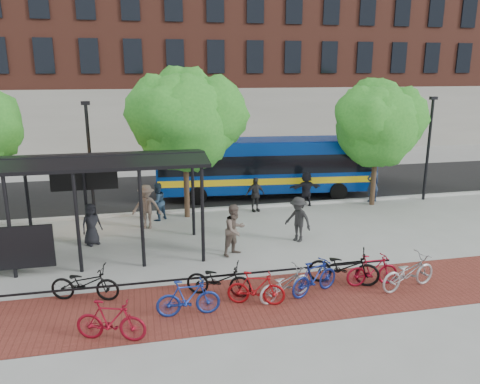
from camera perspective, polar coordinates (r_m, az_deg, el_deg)
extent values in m
plane|color=#9E9E99|center=(18.57, 3.97, -5.42)|extent=(160.00, 160.00, 0.00)
cube|color=black|center=(26.00, -0.96, 0.52)|extent=(160.00, 8.00, 0.01)
cube|color=#B7B7B2|center=(22.22, 1.09, -1.82)|extent=(160.00, 0.25, 0.12)
cube|color=maroon|center=(13.66, 1.71, -13.12)|extent=(24.00, 3.00, 0.01)
cube|color=black|center=(14.23, -4.39, -11.97)|extent=(12.00, 0.05, 0.95)
cube|color=brown|center=(45.40, 7.33, 19.17)|extent=(55.00, 14.00, 20.00)
cylinder|color=black|center=(16.11, -26.29, -3.95)|extent=(0.12, 0.12, 3.30)
cylinder|color=black|center=(18.63, -24.41, -1.35)|extent=(0.12, 0.12, 3.30)
cylinder|color=black|center=(15.73, -19.20, -3.64)|extent=(0.12, 0.12, 3.30)
cylinder|color=black|center=(18.30, -18.29, -1.03)|extent=(0.12, 0.12, 3.30)
cylinder|color=black|center=(15.60, -11.89, -3.27)|extent=(0.12, 0.12, 3.30)
cylinder|color=black|center=(18.19, -12.02, -0.70)|extent=(0.12, 0.12, 3.30)
cylinder|color=black|center=(15.72, -4.58, -2.85)|extent=(0.12, 0.12, 3.30)
cylinder|color=black|center=(18.29, -5.75, -0.35)|extent=(0.12, 0.12, 3.30)
cube|color=black|center=(16.07, -23.03, 3.03)|extent=(10.60, 1.65, 0.29)
cube|color=black|center=(17.43, -22.23, 3.93)|extent=(10.60, 1.65, 0.29)
cube|color=black|center=(18.18, -21.76, 3.10)|extent=(9.00, 0.10, 0.40)
cube|color=black|center=(18.22, -18.45, 1.32)|extent=(2.40, 0.12, 0.70)
cube|color=#FF7200|center=(18.29, -18.42, 1.38)|extent=(2.20, 0.02, 0.55)
cylinder|color=#382619|center=(20.75, -6.53, 0.33)|extent=(0.24, 0.24, 2.52)
sphere|color=#257820|center=(20.23, -6.77, 8.42)|extent=(4.20, 4.20, 4.20)
sphere|color=#257820|center=(20.52, -3.90, 9.42)|extent=(3.36, 3.36, 3.36)
sphere|color=#257820|center=(19.82, -9.16, 9.37)|extent=(3.15, 3.15, 3.15)
sphere|color=#257820|center=(20.56, -6.67, 10.76)|extent=(2.94, 2.94, 2.94)
cylinder|color=#382619|center=(23.42, 15.94, 1.20)|extent=(0.24, 0.24, 2.27)
sphere|color=#257820|center=(22.97, 16.41, 7.66)|extent=(3.80, 3.80, 3.80)
sphere|color=#257820|center=(23.58, 18.28, 8.42)|extent=(3.04, 3.04, 3.04)
sphere|color=#257820|center=(22.31, 15.12, 8.59)|extent=(2.85, 2.85, 2.85)
sphere|color=#257820|center=(23.29, 16.30, 9.74)|extent=(2.66, 2.66, 2.66)
cylinder|color=black|center=(20.78, -17.77, 3.24)|extent=(0.14, 0.14, 5.00)
cube|color=black|center=(20.45, -18.33, 10.25)|extent=(0.35, 0.20, 0.15)
cylinder|color=black|center=(24.96, 21.95, 4.70)|extent=(0.14, 0.14, 5.00)
cube|color=black|center=(24.69, 22.52, 10.53)|extent=(0.35, 0.20, 0.15)
cube|color=navy|center=(23.98, 3.14, 3.36)|extent=(11.16, 3.42, 2.52)
cube|color=black|center=(23.94, 3.15, 3.85)|extent=(10.95, 3.44, 0.92)
cube|color=yellow|center=(24.11, 3.12, 1.92)|extent=(11.06, 3.46, 0.32)
cube|color=navy|center=(23.77, 3.18, 6.23)|extent=(10.92, 3.16, 0.16)
cylinder|color=black|center=(22.75, -5.13, -0.48)|extent=(0.90, 0.34, 0.88)
cylinder|color=black|center=(25.06, -5.32, 0.93)|extent=(0.90, 0.34, 0.88)
cylinder|color=black|center=(23.99, 11.89, 0.05)|extent=(0.90, 0.34, 0.88)
cylinder|color=black|center=(26.19, 10.25, 1.36)|extent=(0.90, 0.34, 0.88)
imported|color=black|center=(14.19, -18.39, -10.50)|extent=(2.07, 1.16, 1.03)
imported|color=maroon|center=(12.07, -15.48, -14.88)|extent=(1.82, 1.02, 1.05)
imported|color=navy|center=(12.78, -6.32, -12.71)|extent=(1.72, 0.53, 1.03)
imported|color=black|center=(13.76, -2.58, -10.58)|extent=(2.04, 1.36, 1.01)
imported|color=maroon|center=(13.27, 1.98, -11.65)|extent=(1.69, 0.96, 0.98)
imported|color=#9E9EA0|center=(13.63, 5.52, -11.08)|extent=(1.88, 1.21, 0.93)
imported|color=navy|center=(14.00, 9.09, -10.24)|extent=(1.78, 1.11, 1.04)
imported|color=black|center=(14.75, 12.51, -8.90)|extent=(2.26, 1.56, 1.13)
imported|color=maroon|center=(14.90, 15.84, -9.14)|extent=(1.67, 0.51, 1.00)
imported|color=#9D9D9F|center=(15.00, 19.83, -9.19)|extent=(2.11, 1.18, 1.05)
imported|color=black|center=(18.31, -17.66, -3.76)|extent=(0.93, 0.85, 1.60)
imported|color=#223850|center=(20.56, -10.02, -1.18)|extent=(1.02, 1.00, 1.66)
imported|color=brown|center=(19.56, -11.32, -1.78)|extent=(1.33, 0.96, 1.85)
imported|color=#242424|center=(21.55, 1.86, -0.31)|extent=(1.00, 0.59, 1.60)
imported|color=black|center=(22.61, 8.05, 0.38)|extent=(1.57, 0.54, 1.68)
imported|color=#1E2C48|center=(24.02, 15.89, 0.99)|extent=(0.72, 0.52, 1.83)
imported|color=brown|center=(16.46, -0.63, -4.64)|extent=(1.13, 1.08, 1.85)
imported|color=black|center=(17.91, 7.09, -3.32)|extent=(1.19, 1.29, 1.74)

